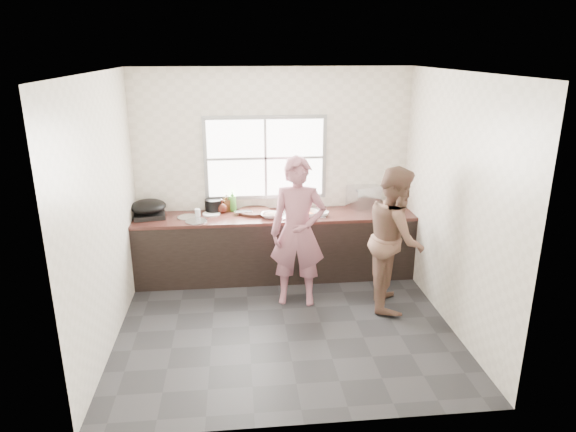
{
  "coord_description": "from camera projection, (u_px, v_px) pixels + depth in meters",
  "views": [
    {
      "loc": [
        -0.48,
        -5.0,
        2.92
      ],
      "look_at": [
        0.1,
        0.65,
        1.05
      ],
      "focal_mm": 32.0,
      "sensor_mm": 36.0,
      "label": 1
    }
  ],
  "objects": [
    {
      "name": "woman",
      "position": [
        298.0,
        237.0,
        5.95
      ],
      "size": [
        0.66,
        0.49,
        1.65
      ],
      "primitive_type": "imported",
      "rotation": [
        0.0,
        0.0,
        -0.17
      ],
      "color": "#AD6777",
      "rests_on": "floor"
    },
    {
      "name": "glass_jar",
      "position": [
        198.0,
        213.0,
        6.56
      ],
      "size": [
        0.07,
        0.07,
        0.1
      ],
      "primitive_type": "cylinder",
      "rotation": [
        0.0,
        0.0,
        0.05
      ],
      "color": "silver",
      "rests_on": "countertop"
    },
    {
      "name": "dish_rack",
      "position": [
        364.0,
        196.0,
        6.92
      ],
      "size": [
        0.47,
        0.41,
        0.3
      ],
      "primitive_type": "cube",
      "rotation": [
        0.0,
        0.0,
        0.38
      ],
      "color": "silver",
      "rests_on": "countertop"
    },
    {
      "name": "bowl_crabs",
      "position": [
        309.0,
        215.0,
        6.54
      ],
      "size": [
        0.27,
        0.27,
        0.07
      ],
      "primitive_type": "imported",
      "rotation": [
        0.0,
        0.0,
        0.42
      ],
      "color": "silver",
      "rests_on": "countertop"
    },
    {
      "name": "wall_front",
      "position": [
        306.0,
        273.0,
        3.75
      ],
      "size": [
        3.6,
        0.01,
        2.7
      ],
      "primitive_type": "cube",
      "color": "silver",
      "rests_on": "ground"
    },
    {
      "name": "ceiling",
      "position": [
        285.0,
        71.0,
        4.84
      ],
      "size": [
        3.6,
        3.2,
        0.01
      ],
      "primitive_type": "cube",
      "color": "silver",
      "rests_on": "wall_back"
    },
    {
      "name": "cutting_board",
      "position": [
        254.0,
        211.0,
        6.7
      ],
      "size": [
        0.52,
        0.52,
        0.04
      ],
      "primitive_type": "cylinder",
      "rotation": [
        0.0,
        0.0,
        0.28
      ],
      "color": "black",
      "rests_on": "countertop"
    },
    {
      "name": "floor",
      "position": [
        285.0,
        325.0,
        5.69
      ],
      "size": [
        3.6,
        3.2,
        0.01
      ],
      "primitive_type": "cube",
      "color": "#262628",
      "rests_on": "ground"
    },
    {
      "name": "person_side",
      "position": [
        395.0,
        238.0,
        5.89
      ],
      "size": [
        0.78,
        0.92,
        1.67
      ],
      "primitive_type": "imported",
      "rotation": [
        0.0,
        0.0,
        1.37
      ],
      "color": "brown",
      "rests_on": "floor"
    },
    {
      "name": "wok",
      "position": [
        148.0,
        206.0,
        6.5
      ],
      "size": [
        0.51,
        0.51,
        0.17
      ],
      "primitive_type": "ellipsoid",
      "rotation": [
        0.0,
        0.0,
        0.15
      ],
      "color": "black",
      "rests_on": "burner"
    },
    {
      "name": "cleaver",
      "position": [
        243.0,
        211.0,
        6.63
      ],
      "size": [
        0.22,
        0.11,
        0.01
      ],
      "primitive_type": "cube",
      "rotation": [
        0.0,
        0.0,
        0.0
      ],
      "color": "silver",
      "rests_on": "cutting_board"
    },
    {
      "name": "countertop",
      "position": [
        275.0,
        216.0,
        6.64
      ],
      "size": [
        3.6,
        0.64,
        0.04
      ],
      "primitive_type": "cube",
      "color": "#3A1D17",
      "rests_on": "cabinet"
    },
    {
      "name": "faucet",
      "position": [
        300.0,
        199.0,
        6.81
      ],
      "size": [
        0.02,
        0.02,
        0.3
      ],
      "primitive_type": "cylinder",
      "color": "silver",
      "rests_on": "countertop"
    },
    {
      "name": "window_frame",
      "position": [
        265.0,
        158.0,
        6.69
      ],
      "size": [
        1.6,
        0.05,
        1.1
      ],
      "primitive_type": "cube",
      "color": "#9EA0A5",
      "rests_on": "wall_back"
    },
    {
      "name": "black_pot",
      "position": [
        214.0,
        206.0,
        6.74
      ],
      "size": [
        0.3,
        0.3,
        0.17
      ],
      "primitive_type": "cylinder",
      "rotation": [
        0.0,
        0.0,
        -0.34
      ],
      "color": "black",
      "rests_on": "countertop"
    },
    {
      "name": "cabinet",
      "position": [
        276.0,
        247.0,
        6.77
      ],
      "size": [
        3.6,
        0.62,
        0.82
      ],
      "primitive_type": "cube",
      "color": "black",
      "rests_on": "floor"
    },
    {
      "name": "bottle_brown_tall",
      "position": [
        227.0,
        203.0,
        6.76
      ],
      "size": [
        0.13,
        0.13,
        0.22
      ],
      "primitive_type": "imported",
      "rotation": [
        0.0,
        0.0,
        0.39
      ],
      "color": "#402810",
      "rests_on": "countertop"
    },
    {
      "name": "plate_food",
      "position": [
        211.0,
        214.0,
        6.65
      ],
      "size": [
        0.29,
        0.29,
        0.02
      ],
      "primitive_type": "cylinder",
      "rotation": [
        0.0,
        0.0,
        -0.41
      ],
      "color": "white",
      "rests_on": "countertop"
    },
    {
      "name": "bowl_held",
      "position": [
        322.0,
        213.0,
        6.59
      ],
      "size": [
        0.29,
        0.29,
        0.07
      ],
      "primitive_type": "imported",
      "rotation": [
        0.0,
        0.0,
        0.39
      ],
      "color": "silver",
      "rests_on": "countertop"
    },
    {
      "name": "pot_lid_right",
      "position": [
        188.0,
        217.0,
        6.52
      ],
      "size": [
        0.28,
        0.28,
        0.01
      ],
      "primitive_type": "cylinder",
      "rotation": [
        0.0,
        0.0,
        -0.08
      ],
      "color": "silver",
      "rests_on": "countertop"
    },
    {
      "name": "bottle_brown_short",
      "position": [
        222.0,
        207.0,
        6.7
      ],
      "size": [
        0.13,
        0.13,
        0.17
      ],
      "primitive_type": "imported",
      "rotation": [
        0.0,
        0.0,
        0.01
      ],
      "color": "#3E170F",
      "rests_on": "countertop"
    },
    {
      "name": "wall_right",
      "position": [
        454.0,
        203.0,
        5.44
      ],
      "size": [
        0.01,
        3.2,
        2.7
      ],
      "primitive_type": "cube",
      "color": "beige",
      "rests_on": "ground"
    },
    {
      "name": "bottle_green",
      "position": [
        232.0,
        201.0,
        6.75
      ],
      "size": [
        0.11,
        0.11,
        0.28
      ],
      "primitive_type": "imported",
      "rotation": [
        0.0,
        0.0,
        -0.02
      ],
      "color": "#3F872C",
      "rests_on": "countertop"
    },
    {
      "name": "bowl_mince",
      "position": [
        270.0,
        215.0,
        6.52
      ],
      "size": [
        0.27,
        0.27,
        0.06
      ],
      "primitive_type": "imported",
      "rotation": [
        0.0,
        0.0,
        -0.15
      ],
      "color": "white",
      "rests_on": "countertop"
    },
    {
      "name": "pot_lid_left",
      "position": [
        196.0,
        221.0,
        6.37
      ],
      "size": [
        0.31,
        0.31,
        0.01
      ],
      "primitive_type": "cylinder",
      "rotation": [
        0.0,
        0.0,
        -0.13
      ],
      "color": "#A6A9AD",
      "rests_on": "countertop"
    },
    {
      "name": "burner",
      "position": [
        150.0,
        215.0,
        6.55
      ],
      "size": [
        0.44,
        0.44,
        0.06
      ],
      "primitive_type": "cube",
      "rotation": [
        0.0,
        0.0,
        0.16
      ],
      "color": "black",
      "rests_on": "countertop"
    },
    {
      "name": "wall_left",
      "position": [
        104.0,
        214.0,
        5.09
      ],
      "size": [
        0.01,
        3.2,
        2.7
      ],
      "primitive_type": "cube",
      "color": "beige",
      "rests_on": "ground"
    },
    {
      "name": "sink",
      "position": [
        302.0,
        214.0,
        6.67
      ],
      "size": [
        0.55,
        0.45,
        0.02
      ],
      "primitive_type": "cube",
      "color": "silver",
      "rests_on": "countertop"
    },
    {
      "name": "window_glazing",
      "position": [
        266.0,
        158.0,
        6.67
      ],
      "size": [
        1.5,
        0.01,
        1.0
      ],
      "primitive_type": "cube",
      "color": "white",
      "rests_on": "window_frame"
    },
    {
      "name": "wall_back",
      "position": [
        273.0,
        172.0,
        6.78
      ],
      "size": [
        3.6,
        0.01,
        2.7
      ],
      "primitive_type": "cube",
      "color": "silver",
      "rests_on": "ground"
    }
  ]
}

